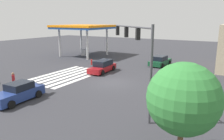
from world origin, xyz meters
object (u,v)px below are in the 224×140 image
car_1 (18,93)px  traffic_signal_mast (135,45)px  fire_hydrant (92,62)px  car_2 (160,61)px  car_0 (103,66)px  pedestrian (14,81)px  tree_corner_b (183,99)px

car_1 → traffic_signal_mast: bearing=109.2°
fire_hydrant → traffic_signal_mast: bearing=46.8°
traffic_signal_mast → car_2: 17.40m
car_0 → car_1: car_1 is taller
car_2 → pedestrian: bearing=160.6°
car_1 → fire_hydrant: car_1 is taller
traffic_signal_mast → tree_corner_b: size_ratio=1.33×
car_2 → fire_hydrant: 10.30m
traffic_signal_mast → pedestrian: size_ratio=3.50×
car_0 → tree_corner_b: 19.13m
car_1 → pedestrian: 3.03m
pedestrian → car_0: bearing=27.8°
traffic_signal_mast → car_1: 10.50m
car_2 → traffic_signal_mast: bearing=-164.3°
car_2 → tree_corner_b: size_ratio=0.99×
traffic_signal_mast → car_1: bearing=67.7°
tree_corner_b → fire_hydrant: size_ratio=5.60×
car_2 → fire_hydrant: (4.76, -9.13, -0.27)m
car_1 → pedestrian: (-1.48, -2.63, 0.32)m
car_2 → fire_hydrant: car_2 is taller
pedestrian → fire_hydrant: size_ratio=2.12×
car_1 → car_2: bearing=161.4°
traffic_signal_mast → car_1: (3.73, -8.92, -4.10)m
car_1 → car_2: size_ratio=0.96×
car_0 → fire_hydrant: (-3.08, -4.01, -0.30)m
pedestrian → tree_corner_b: tree_corner_b is taller
car_0 → tree_corner_b: bearing=40.6°
pedestrian → car_2: bearing=19.7°
car_1 → fire_hydrant: 15.95m
car_1 → car_0: bearing=174.9°
traffic_signal_mast → fire_hydrant: (-11.80, -12.58, -4.39)m
traffic_signal_mast → pedestrian: (2.25, -11.54, -3.78)m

